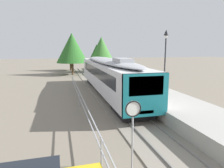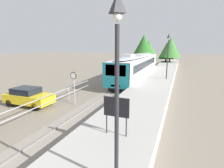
{
  "view_description": "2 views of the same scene",
  "coord_description": "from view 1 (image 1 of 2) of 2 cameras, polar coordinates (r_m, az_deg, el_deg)",
  "views": [
    {
      "loc": [
        -4.75,
        4.68,
        4.64
      ],
      "look_at": [
        -1.0,
        19.25,
        2.0
      ],
      "focal_mm": 32.74,
      "sensor_mm": 36.0,
      "label": 1
    },
    {
      "loc": [
        5.96,
        -1.15,
        5.01
      ],
      "look_at": [
        0.4,
        13.25,
        1.6
      ],
      "focal_mm": 28.78,
      "sensor_mm": 36.0,
      "label": 2
    }
  ],
  "objects": [
    {
      "name": "tree_distant_centre",
      "position": [
        36.82,
        -11.11,
        9.85
      ],
      "size": [
        5.48,
        5.48,
        7.26
      ],
      "color": "brown",
      "rests_on": "ground"
    },
    {
      "name": "commuter_train",
      "position": [
        20.27,
        -0.76,
        2.87
      ],
      "size": [
        2.82,
        18.17,
        3.74
      ],
      "color": "silver",
      "rests_on": "track_rails"
    },
    {
      "name": "tree_behind_station_far",
      "position": [
        40.39,
        -4.32,
        8.31
      ],
      "size": [
        3.63,
        3.63,
        5.38
      ],
      "color": "brown",
      "rests_on": "ground"
    },
    {
      "name": "track_rails",
      "position": [
        18.54,
        0.88,
        -4.43
      ],
      "size": [
        3.2,
        60.0,
        0.14
      ],
      "color": "gray",
      "rests_on": "ground"
    },
    {
      "name": "speed_limit_sign",
      "position": [
        7.53,
        5.86,
        -9.62
      ],
      "size": [
        0.61,
        0.1,
        2.81
      ],
      "color": "#9EA0A5",
      "rests_on": "ground"
    },
    {
      "name": "platform_lamp_mid_platform",
      "position": [
        18.9,
        14.73,
        9.58
      ],
      "size": [
        0.34,
        0.34,
        5.35
      ],
      "color": "#232328",
      "rests_on": "station_platform"
    },
    {
      "name": "ground_plane",
      "position": [
        18.02,
        -8.4,
        -5.08
      ],
      "size": [
        160.0,
        160.0,
        0.0
      ],
      "primitive_type": "plane",
      "color": "slate"
    },
    {
      "name": "station_platform",
      "position": [
        19.54,
        10.13,
        -2.59
      ],
      "size": [
        3.9,
        60.0,
        0.9
      ],
      "primitive_type": "cube",
      "color": "#A8A59E",
      "rests_on": "ground"
    },
    {
      "name": "carpark_fence",
      "position": [
        8.35,
        -3.01,
        -16.63
      ],
      "size": [
        0.06,
        36.06,
        1.25
      ],
      "color": "#9EA0A5",
      "rests_on": "ground"
    },
    {
      "name": "tree_distant_left",
      "position": [
        43.74,
        -11.6,
        8.73
      ],
      "size": [
        4.59,
        4.59,
        5.94
      ],
      "color": "brown",
      "rests_on": "ground"
    },
    {
      "name": "tree_behind_carpark",
      "position": [
        40.24,
        -2.98,
        9.62
      ],
      "size": [
        4.96,
        4.96,
        6.82
      ],
      "color": "brown",
      "rests_on": "ground"
    }
  ]
}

